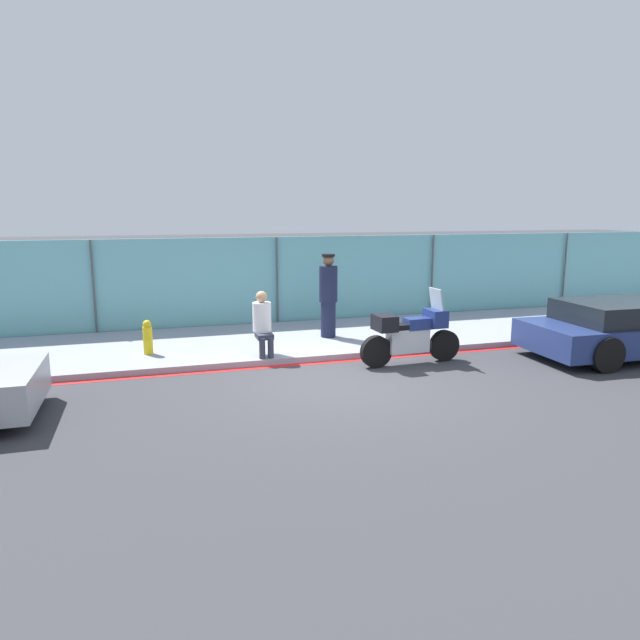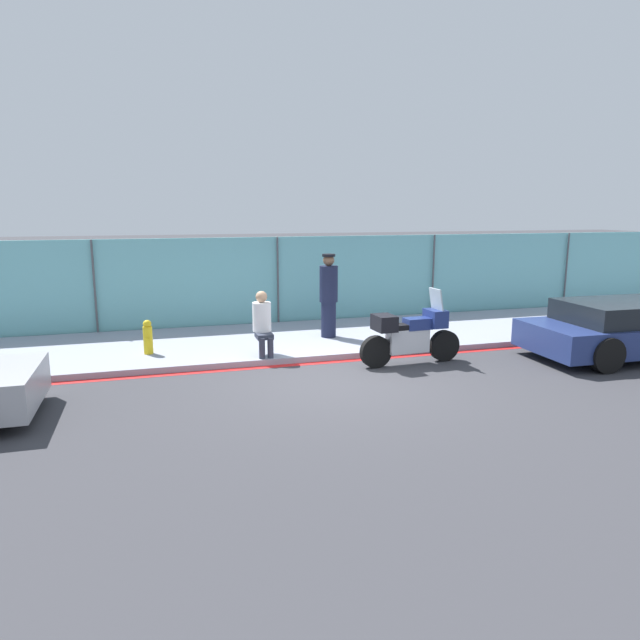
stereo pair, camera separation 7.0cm
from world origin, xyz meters
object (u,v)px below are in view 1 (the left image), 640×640
object	(u,v)px
officer_standing	(328,295)
parked_car_far_background	(628,329)
motorcycle	(410,334)
person_seated_on_curb	(263,320)
fire_hydrant	(148,337)

from	to	relation	value
officer_standing	parked_car_far_background	distance (m)	6.26
officer_standing	motorcycle	bearing A→B (deg)	-67.05
person_seated_on_curb	parked_car_far_background	world-z (taller)	person_seated_on_curb
person_seated_on_curb	parked_car_far_background	size ratio (longest dim) A/B	0.29
officer_standing	parked_car_far_background	size ratio (longest dim) A/B	0.43
motorcycle	officer_standing	bearing A→B (deg)	109.80
motorcycle	parked_car_far_background	xyz separation A→B (m)	(4.53, -0.71, -0.02)
motorcycle	officer_standing	xyz separation A→B (m)	(-0.96, 2.26, 0.49)
motorcycle	parked_car_far_background	bearing A→B (deg)	-12.10
fire_hydrant	parked_car_far_background	bearing A→B (deg)	-14.89
fire_hydrant	officer_standing	bearing A→B (deg)	6.86
person_seated_on_curb	officer_standing	bearing A→B (deg)	33.55
person_seated_on_curb	fire_hydrant	world-z (taller)	person_seated_on_curb
parked_car_far_background	fire_hydrant	distance (m)	9.75
person_seated_on_curb	fire_hydrant	size ratio (longest dim) A/B	1.83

